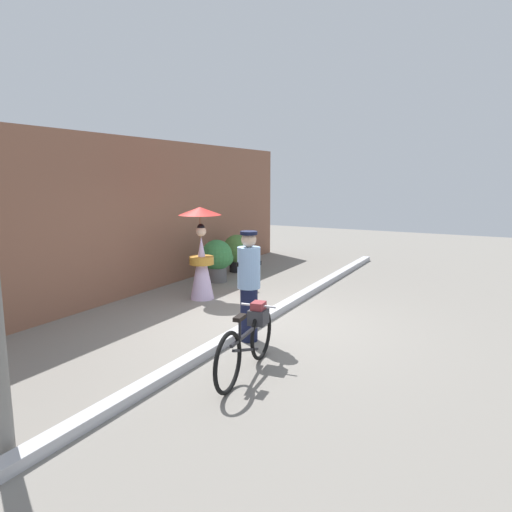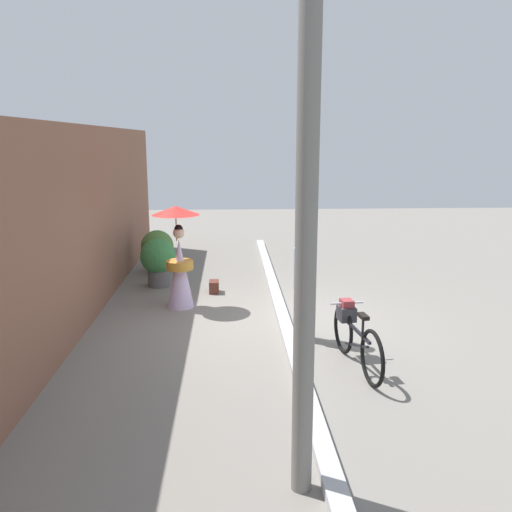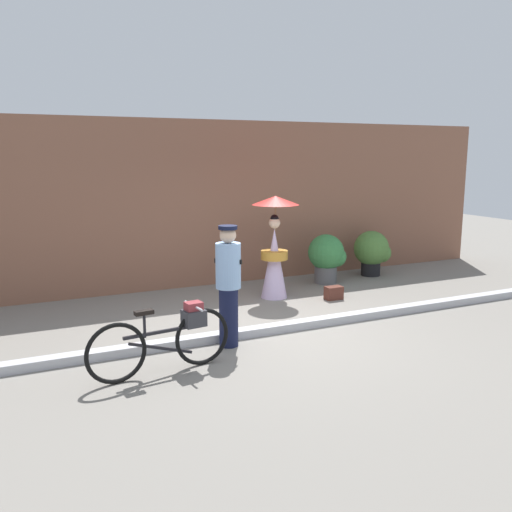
{
  "view_description": "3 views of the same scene",
  "coord_description": "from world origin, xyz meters",
  "px_view_note": "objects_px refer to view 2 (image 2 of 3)",
  "views": [
    {
      "loc": [
        -6.62,
        -3.49,
        2.44
      ],
      "look_at": [
        0.44,
        0.25,
        1.09
      ],
      "focal_mm": 32.75,
      "sensor_mm": 36.0,
      "label": 1
    },
    {
      "loc": [
        -8.45,
        0.88,
        3.01
      ],
      "look_at": [
        -0.16,
        0.47,
        1.2
      ],
      "focal_mm": 37.54,
      "sensor_mm": 36.0,
      "label": 2
    },
    {
      "loc": [
        -3.36,
        -6.84,
        2.59
      ],
      "look_at": [
        0.07,
        0.54,
        1.06
      ],
      "focal_mm": 38.09,
      "sensor_mm": 36.0,
      "label": 3
    }
  ],
  "objects_px": {
    "bicycle_near_officer": "(354,334)",
    "potted_plant_by_door": "(158,249)",
    "person_officer": "(305,283)",
    "backpack_on_pavement": "(214,286)",
    "potted_plant_small": "(159,260)",
    "utility_pole": "(306,219)",
    "person_with_parasol": "(179,256)"
  },
  "relations": [
    {
      "from": "person_with_parasol",
      "to": "potted_plant_by_door",
      "type": "distance_m",
      "value": 2.87
    },
    {
      "from": "backpack_on_pavement",
      "to": "utility_pole",
      "type": "bearing_deg",
      "value": -171.55
    },
    {
      "from": "backpack_on_pavement",
      "to": "utility_pole",
      "type": "distance_m",
      "value": 6.7
    },
    {
      "from": "person_with_parasol",
      "to": "utility_pole",
      "type": "height_order",
      "value": "utility_pole"
    },
    {
      "from": "person_officer",
      "to": "potted_plant_by_door",
      "type": "distance_m",
      "value": 5.28
    },
    {
      "from": "backpack_on_pavement",
      "to": "potted_plant_by_door",
      "type": "bearing_deg",
      "value": 36.02
    },
    {
      "from": "person_officer",
      "to": "potted_plant_by_door",
      "type": "bearing_deg",
      "value": 31.84
    },
    {
      "from": "person_officer",
      "to": "backpack_on_pavement",
      "type": "bearing_deg",
      "value": 28.68
    },
    {
      "from": "person_officer",
      "to": "backpack_on_pavement",
      "type": "xyz_separation_m",
      "value": [
        2.64,
        1.44,
        -0.76
      ]
    },
    {
      "from": "potted_plant_by_door",
      "to": "potted_plant_small",
      "type": "xyz_separation_m",
      "value": [
        -1.26,
        -0.18,
        0.02
      ]
    },
    {
      "from": "person_officer",
      "to": "potted_plant_small",
      "type": "xyz_separation_m",
      "value": [
        3.22,
        2.6,
        -0.33
      ]
    },
    {
      "from": "backpack_on_pavement",
      "to": "person_with_parasol",
      "type": "bearing_deg",
      "value": 146.4
    },
    {
      "from": "backpack_on_pavement",
      "to": "potted_plant_small",
      "type": "bearing_deg",
      "value": 63.42
    },
    {
      "from": "person_officer",
      "to": "utility_pole",
      "type": "distance_m",
      "value": 3.93
    },
    {
      "from": "potted_plant_by_door",
      "to": "backpack_on_pavement",
      "type": "bearing_deg",
      "value": -143.98
    },
    {
      "from": "potted_plant_by_door",
      "to": "backpack_on_pavement",
      "type": "relative_size",
      "value": 3.11
    },
    {
      "from": "potted_plant_small",
      "to": "backpack_on_pavement",
      "type": "distance_m",
      "value": 1.37
    },
    {
      "from": "potted_plant_by_door",
      "to": "utility_pole",
      "type": "distance_m",
      "value": 8.59
    },
    {
      "from": "person_officer",
      "to": "backpack_on_pavement",
      "type": "distance_m",
      "value": 3.1
    },
    {
      "from": "bicycle_near_officer",
      "to": "person_officer",
      "type": "xyz_separation_m",
      "value": [
        1.0,
        0.55,
        0.45
      ]
    },
    {
      "from": "potted_plant_by_door",
      "to": "bicycle_near_officer",
      "type": "bearing_deg",
      "value": -148.72
    },
    {
      "from": "potted_plant_by_door",
      "to": "utility_pole",
      "type": "xyz_separation_m",
      "value": [
        -8.07,
        -2.26,
        1.86
      ]
    },
    {
      "from": "person_with_parasol",
      "to": "backpack_on_pavement",
      "type": "xyz_separation_m",
      "value": [
        0.9,
        -0.6,
        -0.84
      ]
    },
    {
      "from": "person_officer",
      "to": "potted_plant_small",
      "type": "distance_m",
      "value": 4.15
    },
    {
      "from": "bicycle_near_officer",
      "to": "backpack_on_pavement",
      "type": "height_order",
      "value": "bicycle_near_officer"
    },
    {
      "from": "person_officer",
      "to": "person_with_parasol",
      "type": "xyz_separation_m",
      "value": [
        1.73,
        2.04,
        0.07
      ]
    },
    {
      "from": "bicycle_near_officer",
      "to": "person_with_parasol",
      "type": "bearing_deg",
      "value": 43.47
    },
    {
      "from": "potted_plant_small",
      "to": "person_officer",
      "type": "bearing_deg",
      "value": -141.01
    },
    {
      "from": "person_officer",
      "to": "potted_plant_by_door",
      "type": "xyz_separation_m",
      "value": [
        4.48,
        2.78,
        -0.34
      ]
    },
    {
      "from": "bicycle_near_officer",
      "to": "potted_plant_by_door",
      "type": "distance_m",
      "value": 6.41
    },
    {
      "from": "person_officer",
      "to": "potted_plant_small",
      "type": "relative_size",
      "value": 1.66
    },
    {
      "from": "utility_pole",
      "to": "potted_plant_small",
      "type": "bearing_deg",
      "value": 17.04
    }
  ]
}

